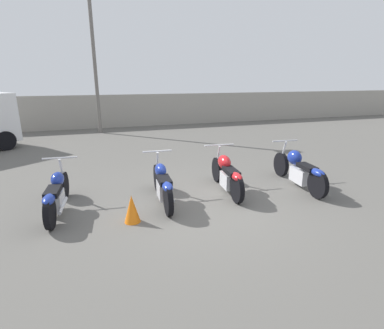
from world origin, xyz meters
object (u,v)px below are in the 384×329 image
at_px(motorcycle_slot_2, 227,174).
at_px(motorcycle_slot_3, 299,169).
at_px(light_pole_left, 93,40).
at_px(traffic_cone_near, 132,209).
at_px(motorcycle_slot_1, 163,184).
at_px(motorcycle_slot_0, 57,194).

height_order(motorcycle_slot_2, motorcycle_slot_3, motorcycle_slot_3).
height_order(light_pole_left, motorcycle_slot_2, light_pole_left).
relative_size(motorcycle_slot_2, traffic_cone_near, 3.84).
relative_size(light_pole_left, motorcycle_slot_1, 3.51).
xyz_separation_m(motorcycle_slot_1, motorcycle_slot_2, (1.54, 0.17, 0.02)).
bearing_deg(motorcycle_slot_3, motorcycle_slot_2, 177.76).
relative_size(light_pole_left, motorcycle_slot_2, 3.46).
xyz_separation_m(motorcycle_slot_0, motorcycle_slot_3, (5.39, -0.19, 0.04)).
distance_m(motorcycle_slot_0, motorcycle_slot_3, 5.40).
height_order(motorcycle_slot_0, motorcycle_slot_2, motorcycle_slot_2).
xyz_separation_m(motorcycle_slot_3, traffic_cone_near, (-4.07, -0.66, -0.17)).
distance_m(motorcycle_slot_0, motorcycle_slot_2, 3.61).
height_order(motorcycle_slot_1, traffic_cone_near, motorcycle_slot_1).
relative_size(motorcycle_slot_0, traffic_cone_near, 3.89).
relative_size(light_pole_left, motorcycle_slot_0, 3.41).
bearing_deg(motorcycle_slot_3, light_pole_left, 120.42).
relative_size(motorcycle_slot_3, traffic_cone_near, 4.27).
bearing_deg(motorcycle_slot_2, motorcycle_slot_3, -2.10).
xyz_separation_m(light_pole_left, motorcycle_slot_1, (1.03, -9.08, -3.72)).
bearing_deg(motorcycle_slot_1, motorcycle_slot_2, 9.15).
height_order(motorcycle_slot_2, traffic_cone_near, motorcycle_slot_2).
xyz_separation_m(light_pole_left, motorcycle_slot_0, (-1.03, -8.94, -3.74)).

